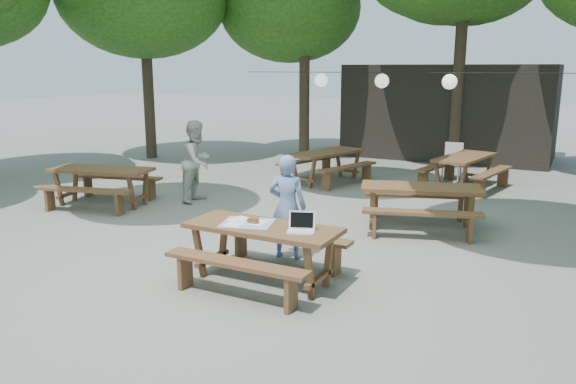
% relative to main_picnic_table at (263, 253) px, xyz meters
% --- Properties ---
extents(ground, '(80.00, 80.00, 0.00)m').
position_rel_main_picnic_table_xyz_m(ground, '(-0.70, 1.25, -0.39)').
color(ground, slate).
rests_on(ground, ground).
extents(pavilion, '(6.00, 3.00, 2.80)m').
position_rel_main_picnic_table_xyz_m(pavilion, '(-0.20, 11.75, 1.01)').
color(pavilion, black).
rests_on(pavilion, ground).
extents(main_picnic_table, '(2.00, 1.58, 0.75)m').
position_rel_main_picnic_table_xyz_m(main_picnic_table, '(0.00, 0.00, 0.00)').
color(main_picnic_table, brown).
rests_on(main_picnic_table, ground).
extents(picnic_table_nw, '(2.23, 2.00, 0.75)m').
position_rel_main_picnic_table_xyz_m(picnic_table_nw, '(-4.94, 2.07, 0.00)').
color(picnic_table_nw, brown).
rests_on(picnic_table_nw, ground).
extents(picnic_table_ne, '(2.29, 2.08, 0.75)m').
position_rel_main_picnic_table_xyz_m(picnic_table_ne, '(1.16, 3.35, 0.00)').
color(picnic_table_ne, brown).
rests_on(picnic_table_ne, ground).
extents(picnic_table_far_w, '(2.07, 2.28, 0.75)m').
position_rel_main_picnic_table_xyz_m(picnic_table_far_w, '(-1.91, 6.30, 0.00)').
color(picnic_table_far_w, brown).
rests_on(picnic_table_far_w, ground).
extents(picnic_table_far_e, '(1.90, 2.16, 0.75)m').
position_rel_main_picnic_table_xyz_m(picnic_table_far_e, '(1.18, 7.11, 0.00)').
color(picnic_table_far_e, brown).
rests_on(picnic_table_far_e, ground).
extents(woman, '(0.62, 0.47, 1.52)m').
position_rel_main_picnic_table_xyz_m(woman, '(-0.15, 0.97, 0.37)').
color(woman, '#6985BF').
rests_on(woman, ground).
extents(second_person, '(0.70, 0.86, 1.67)m').
position_rel_main_picnic_table_xyz_m(second_person, '(-3.45, 3.24, 0.45)').
color(second_person, beige).
rests_on(second_person, ground).
extents(plastic_chair, '(0.46, 0.46, 0.90)m').
position_rel_main_picnic_table_xyz_m(plastic_chair, '(0.72, 8.05, -0.13)').
color(plastic_chair, silver).
rests_on(plastic_chair, ground).
extents(laptop, '(0.40, 0.36, 0.24)m').
position_rel_main_picnic_table_xyz_m(laptop, '(0.55, 0.01, 0.42)').
color(laptop, white).
rests_on(laptop, main_picnic_table).
extents(tabletop_clutter, '(0.78, 0.71, 0.08)m').
position_rel_main_picnic_table_xyz_m(tabletop_clutter, '(-0.22, 0.00, 0.37)').
color(tabletop_clutter, '#375ABD').
rests_on(tabletop_clutter, main_picnic_table).
extents(paper_lanterns, '(9.00, 0.34, 0.38)m').
position_rel_main_picnic_table_xyz_m(paper_lanterns, '(-0.89, 7.25, 2.02)').
color(paper_lanterns, black).
rests_on(paper_lanterns, ground).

